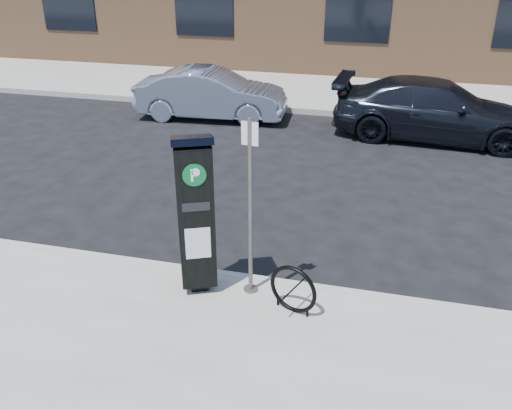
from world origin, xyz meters
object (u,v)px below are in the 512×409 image
(parking_kiosk, at_px, (196,213))
(car_silver, at_px, (211,94))
(car_dark, at_px, (436,110))
(sign_pole, at_px, (250,211))
(bike_rack, at_px, (293,290))

(parking_kiosk, relative_size, car_silver, 0.54)
(car_dark, bearing_deg, parking_kiosk, 160.53)
(sign_pole, xyz_separation_m, car_silver, (-2.99, 7.38, -0.64))
(parking_kiosk, relative_size, sign_pole, 0.91)
(bike_rack, bearing_deg, sign_pole, 173.36)
(bike_rack, bearing_deg, car_silver, 134.43)
(bike_rack, bearing_deg, car_dark, 95.22)
(sign_pole, height_order, car_dark, sign_pole)
(bike_rack, relative_size, car_silver, 0.16)
(parking_kiosk, height_order, car_silver, parking_kiosk)
(sign_pole, xyz_separation_m, car_dark, (2.47, 7.13, -0.60))
(car_silver, bearing_deg, sign_pole, -162.36)
(parking_kiosk, bearing_deg, car_dark, 42.49)
(sign_pole, height_order, car_silver, sign_pole)
(sign_pole, bearing_deg, car_dark, 77.08)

